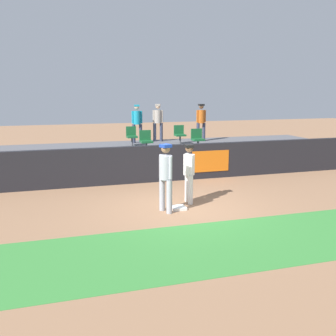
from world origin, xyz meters
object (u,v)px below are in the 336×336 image
first_base (178,208)px  player_runner_visitor (166,173)px  spectator_hooded (158,120)px  seat_front_center (146,140)px  seat_front_right (197,138)px  seat_back_right (180,133)px  spectator_casual (201,120)px  spectator_capped (137,121)px  player_fielder_home (189,170)px  seat_back_center (132,135)px

first_base → player_runner_visitor: bearing=-163.2°
first_base → spectator_hooded: 8.23m
seat_front_center → seat_front_right: 2.20m
player_runner_visitor → seat_back_right: size_ratio=2.25×
first_base → seat_front_right: 5.68m
player_runner_visitor → spectator_casual: bearing=132.3°
seat_front_center → spectator_casual: (3.30, 2.39, 0.55)m
player_runner_visitor → spectator_hooded: 8.26m
spectator_capped → first_base: bearing=95.5°
first_base → seat_back_right: bearing=71.2°
player_fielder_home → spectator_casual: 7.50m
player_runner_visitor → spectator_hooded: (1.98, 7.97, 0.85)m
seat_front_right → spectator_casual: (1.10, 2.39, 0.55)m
player_runner_visitor → spectator_casual: (3.98, 7.44, 0.85)m
seat_front_center → spectator_casual: spectator_casual is taller
spectator_capped → spectator_casual: bearing=-174.9°
player_fielder_home → seat_back_center: seat_back_center is taller
spectator_capped → player_runner_visitor: bearing=92.6°
player_fielder_home → spectator_capped: size_ratio=1.00×
seat_back_right → spectator_hooded: (-0.72, 1.12, 0.56)m
player_fielder_home → seat_back_right: size_ratio=2.09×
spectator_casual → player_fielder_home: bearing=59.5°
player_fielder_home → spectator_hooded: spectator_hooded is taller
spectator_hooded → seat_back_center: bearing=55.9°
player_fielder_home → seat_front_right: bearing=157.7°
spectator_hooded → spectator_casual: size_ratio=1.00×
first_base → player_runner_visitor: (-0.41, -0.12, 1.05)m
seat_back_right → seat_back_center: (-2.23, -0.00, -0.00)m
player_runner_visitor → seat_back_right: 7.37m
player_fielder_home → seat_back_center: 6.22m
seat_back_center → seat_front_right: same height
first_base → spectator_capped: size_ratio=0.23×
seat_front_right → seat_back_right: bearing=95.5°
spectator_hooded → spectator_capped: (-1.09, -0.31, -0.01)m
seat_back_center → spectator_hooded: spectator_hooded is taller
seat_back_right → first_base: bearing=-108.8°
player_runner_visitor → spectator_capped: 7.76m
first_base → seat_front_center: bearing=86.9°
seat_back_center → spectator_hooded: (1.52, 1.12, 0.56)m
seat_back_center → spectator_casual: spectator_casual is taller
seat_front_right → spectator_capped: spectator_capped is taller
player_fielder_home → seat_front_center: 4.42m
first_base → seat_back_right: (2.29, 6.73, 1.35)m
seat_front_center → spectator_capped: spectator_capped is taller
seat_back_right → spectator_casual: spectator_casual is taller
spectator_hooded → spectator_capped: size_ratio=1.01×
player_runner_visitor → spectator_capped: (0.90, 7.66, 0.84)m
spectator_hooded → seat_front_right: bearing=126.5°
first_base → spectator_casual: (3.57, 7.32, 1.90)m
first_base → player_runner_visitor: size_ratio=0.21×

